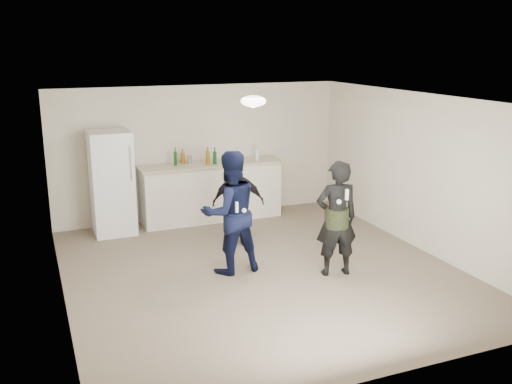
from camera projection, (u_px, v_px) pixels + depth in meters
name	position (u px, v px, depth m)	size (l,w,h in m)	color
floor	(261.00, 271.00, 8.37)	(6.00, 6.00, 0.00)	#6B5B4C
ceiling	(262.00, 99.00, 7.74)	(6.00, 6.00, 0.00)	silver
wall_back	(200.00, 152.00, 10.74)	(6.00, 6.00, 0.00)	beige
wall_front	(384.00, 262.00, 5.37)	(6.00, 6.00, 0.00)	beige
wall_left	(57.00, 209.00, 7.05)	(6.00, 6.00, 0.00)	beige
wall_right	(421.00, 172.00, 9.06)	(6.00, 6.00, 0.00)	beige
counter	(212.00, 193.00, 10.67)	(2.60, 0.56, 1.05)	silver
counter_top	(211.00, 164.00, 10.53)	(2.68, 0.64, 0.04)	#C2B896
fridge	(112.00, 183.00, 9.85)	(0.70, 0.70, 1.80)	white
fridge_handle	(131.00, 163.00, 9.52)	(0.02, 0.02, 0.60)	silver
ceiling_dome	(253.00, 101.00, 8.02)	(0.36, 0.36, 0.16)	white
shaker	(190.00, 160.00, 10.42)	(0.08, 0.08, 0.17)	#AEAEB3
man	(230.00, 212.00, 8.15)	(0.87, 0.68, 1.79)	#0F1641
woman	(337.00, 219.00, 8.06)	(0.61, 0.40, 1.67)	black
camo_shorts	(337.00, 218.00, 8.06)	(0.34, 0.34, 0.28)	#2A3618
spectator	(238.00, 203.00, 9.27)	(0.84, 0.35, 1.44)	black
remote_man	(237.00, 207.00, 7.86)	(0.04, 0.04, 0.15)	white
nunchuk_man	(244.00, 210.00, 7.95)	(0.07, 0.07, 0.07)	white
remote_woman	(347.00, 195.00, 7.73)	(0.04, 0.04, 0.15)	white
nunchuk_woman	(339.00, 202.00, 7.75)	(0.07, 0.07, 0.07)	white
bottle_cluster	(207.00, 158.00, 10.45)	(1.62, 0.34, 0.25)	#806312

